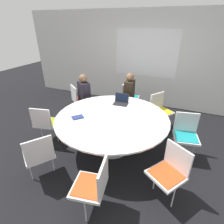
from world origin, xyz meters
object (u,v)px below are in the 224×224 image
person_1 (85,94)px  spiral_notebook (78,117)px  chair_4 (94,184)px  laptop (121,101)px  chair_5 (170,170)px  chair_7 (160,108)px  chair_6 (186,132)px  chair_3 (39,153)px  person_0 (130,92)px  chair_0 (129,95)px  chair_2 (45,121)px  chair_1 (79,98)px

person_1 → spiral_notebook: 1.32m
chair_4 → laptop: laptop is taller
chair_5 → chair_7: size_ratio=1.00×
chair_6 → laptop: bearing=-23.5°
chair_5 → laptop: size_ratio=2.64×
chair_3 → chair_4: (1.07, -0.18, 0.00)m
chair_3 → person_0: 2.72m
chair_0 → chair_4: bearing=5.1°
chair_2 → chair_7: 2.60m
person_0 → chair_0: bearing=-160.9°
chair_1 → chair_4: size_ratio=1.00×
chair_7 → person_0: bearing=-72.7°
chair_0 → chair_6: (1.56, -1.34, 0.00)m
chair_6 → laptop: size_ratio=2.64×
chair_0 → chair_3: 2.92m
chair_5 → person_0: (-1.29, 2.18, 0.19)m
person_1 → laptop: person_1 is taller
chair_1 → chair_2: 1.35m
chair_4 → laptop: 2.06m
chair_7 → laptop: (-0.80, -0.54, 0.27)m
chair_6 → spiral_notebook: 2.05m
chair_0 → chair_1: bearing=-63.9°
person_0 → person_1: size_ratio=1.00×
chair_7 → chair_3: bearing=2.7°
chair_2 → chair_4: 1.94m
chair_4 → person_0: 2.85m
chair_7 → chair_6: bearing=70.9°
chair_1 → person_0: (1.28, 0.47, 0.19)m
chair_2 → chair_3: bearing=-65.9°
chair_0 → chair_2: (-1.14, -2.05, 0.00)m
spiral_notebook → chair_0: bearing=79.1°
chair_7 → person_1: person_1 is taller
chair_0 → chair_1: (-1.18, -0.70, 0.00)m
chair_0 → chair_2: same height
spiral_notebook → chair_6: bearing=18.0°
chair_2 → chair_1: bearing=79.2°
chair_3 → chair_1: bearing=51.5°
chair_0 → chair_6: 2.06m
chair_4 → person_1: (-1.46, 2.26, 0.19)m
chair_6 → chair_3: bearing=24.6°
spiral_notebook → chair_3: bearing=-100.2°
chair_0 → chair_3: size_ratio=1.00×
person_0 → chair_5: bearing=25.9°
chair_7 → chair_2: bearing=-18.6°
chair_3 → person_1: 2.13m
laptop → chair_2: bearing=-146.8°
chair_1 → chair_7: size_ratio=1.00×
chair_4 → spiral_notebook: size_ratio=3.40×
chair_1 → chair_0: bearing=68.4°
chair_6 → person_0: 1.84m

